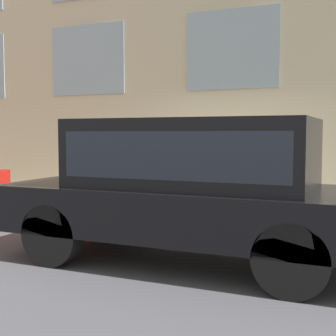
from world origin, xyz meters
TOP-DOWN VIEW (x-y plane):
  - ground_plane at (0.00, 0.00)m, footprint 80.00×80.00m
  - sidewalk at (1.14, 0.00)m, footprint 2.28×60.00m
  - building_facade at (2.42, -0.00)m, footprint 0.33×40.00m
  - fire_hydrant at (0.51, 0.39)m, footprint 0.27×0.40m
  - person at (0.81, 0.84)m, footprint 0.39×0.26m
  - parked_truck_black_near at (-1.09, -0.44)m, footprint 1.81×4.50m

SIDE VIEW (x-z plane):
  - ground_plane at x=0.00m, z-range 0.00..0.00m
  - sidewalk at x=1.14m, z-range 0.00..0.12m
  - fire_hydrant at x=0.51m, z-range 0.13..0.95m
  - parked_truck_black_near at x=-1.09m, z-range 0.13..1.88m
  - person at x=0.81m, z-range 0.29..1.90m
  - building_facade at x=2.42m, z-range 0.00..7.91m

